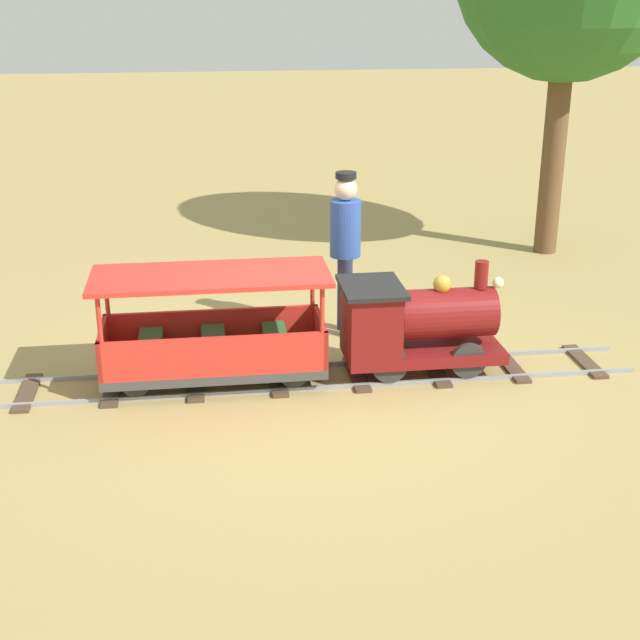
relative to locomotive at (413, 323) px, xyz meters
The scene contains 5 objects.
ground_plane 0.97m from the locomotive, 90.00° to the right, with size 60.00×60.00×0.00m, color #A38C51.
track 0.97m from the locomotive, 90.00° to the right, with size 0.74×5.70×0.04m.
locomotive is the anchor object (origin of this frame).
passenger_car 1.76m from the locomotive, 90.00° to the right, with size 0.80×2.00×0.97m.
conductor_person 1.24m from the locomotive, 157.44° to the right, with size 0.30×0.30×1.62m.
Camera 1 is at (7.07, -0.95, 3.27)m, focal length 49.47 mm.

